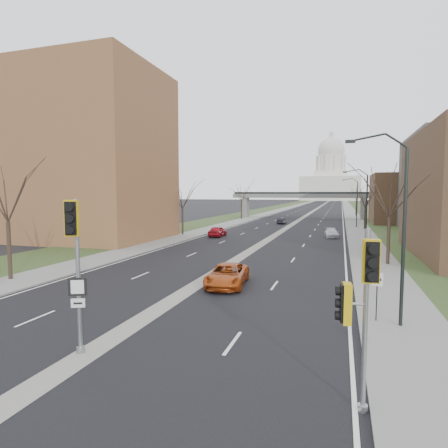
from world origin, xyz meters
The scene contains 27 objects.
ground centered at (0.00, 0.00, 0.00)m, with size 700.00×700.00×0.00m, color black.
road_surface centered at (0.00, 150.00, 0.01)m, with size 20.00×600.00×0.01m, color black.
median_strip centered at (0.00, 150.00, 0.00)m, with size 1.20×600.00×0.02m, color gray.
sidewalk_right centered at (12.00, 150.00, 0.06)m, with size 4.00×600.00×0.12m, color gray.
sidewalk_left centered at (-12.00, 150.00, 0.06)m, with size 4.00×600.00×0.12m, color gray.
grass_verge_right centered at (18.00, 150.00, 0.05)m, with size 8.00×600.00×0.10m, color #273C1C.
grass_verge_left centered at (-18.00, 150.00, 0.05)m, with size 8.00×600.00×0.10m, color #273C1C.
apartment_building centered at (-26.00, 30.00, 11.00)m, with size 25.00×16.00×22.00m, color #8F5C39.
commercial_block_far centered at (22.00, 70.00, 5.00)m, with size 14.00×14.00×10.00m, color brown.
pedestrian_bridge centered at (0.00, 80.00, 4.84)m, with size 34.00×3.00×6.45m.
capitol centered at (0.00, 320.00, 18.60)m, with size 48.00×42.00×55.75m.
streetlight_near centered at (10.99, 6.00, 6.95)m, with size 2.61×0.20×8.70m.
streetlight_mid centered at (10.99, 32.00, 6.95)m, with size 2.61×0.20×8.70m.
streetlight_far centered at (10.99, 58.00, 6.95)m, with size 2.61×0.20×8.70m.
tree_left_a centered at (-13.00, 8.00, 6.64)m, with size 7.20×7.20×9.40m.
tree_left_b centered at (-13.00, 38.00, 6.23)m, with size 6.75×6.75×8.81m.
tree_left_c centered at (-13.00, 72.00, 7.04)m, with size 7.65×7.65×9.99m.
tree_right_a centered at (13.00, 22.00, 6.64)m, with size 7.20×7.20×9.40m.
tree_right_b centered at (13.00, 55.00, 5.82)m, with size 6.30×6.30×8.22m.
tree_right_c centered at (13.00, 95.00, 7.04)m, with size 7.65×7.65×9.99m.
signal_pole_median centered at (-0.21, -0.89, 4.12)m, with size 0.86×0.98×5.91m.
signal_pole_right centered at (9.64, -1.71, 3.38)m, with size 1.01×0.88×5.16m.
speed_limit_sign centered at (10.80, 6.36, 1.70)m, with size 0.48×0.17×2.29m.
car_left_near centered at (-7.54, 37.79, 0.75)m, with size 1.78×4.42×1.51m, color maroon.
car_left_far centered at (-2.18, 62.50, 0.61)m, with size 1.29×3.69×1.22m, color black.
car_right_near centered at (2.00, 11.13, 0.71)m, with size 2.37×5.13×1.43m, color #A64011.
car_right_mid centered at (7.91, 41.49, 0.61)m, with size 1.72×4.23×1.23m, color #BAB8C1.
Camera 1 is at (9.08, -12.23, 6.12)m, focal length 30.00 mm.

